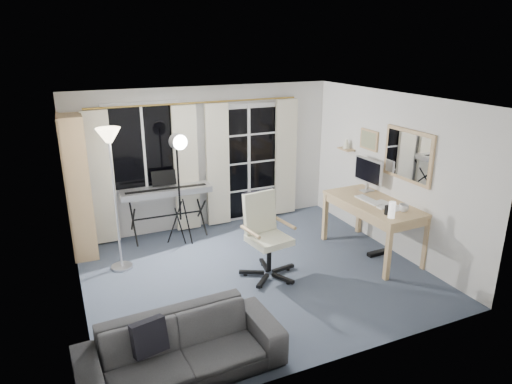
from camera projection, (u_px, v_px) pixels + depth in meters
floor at (255, 274)px, 6.39m from camera, size 4.50×4.00×0.02m
window at (143, 147)px, 7.20m from camera, size 1.20×0.08×1.40m
french_door at (248, 164)px, 8.05m from camera, size 1.32×0.09×2.11m
curtains at (201, 167)px, 7.61m from camera, size 3.60×0.07×2.13m
bookshelf at (75, 188)px, 6.80m from camera, size 0.37×1.00×2.12m
torchiere_lamp at (111, 158)px, 6.03m from camera, size 0.42×0.42×2.02m
keyboard_piano at (166, 192)px, 7.29m from camera, size 1.45×0.73×1.04m
studio_light at (179, 155)px, 6.82m from camera, size 0.38×0.39×1.83m
office_chair at (264, 227)px, 6.20m from camera, size 0.79×0.80×1.16m
desk at (374, 208)px, 6.76m from camera, size 0.84×1.59×0.84m
monitor at (368, 172)px, 7.10m from camera, size 0.21×0.60×0.52m
desk_clutter at (381, 219)px, 6.55m from camera, size 0.47×0.96×1.06m
mug at (404, 207)px, 6.32m from camera, size 0.14×0.11×0.14m
wall_mirror at (408, 155)px, 6.45m from camera, size 0.04×0.94×0.74m
framed_print at (369, 140)px, 7.22m from camera, size 0.03×0.42×0.32m
wall_shelf at (346, 146)px, 7.68m from camera, size 0.16×0.30×0.18m
sofa at (181, 340)px, 4.35m from camera, size 1.97×0.65×0.76m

